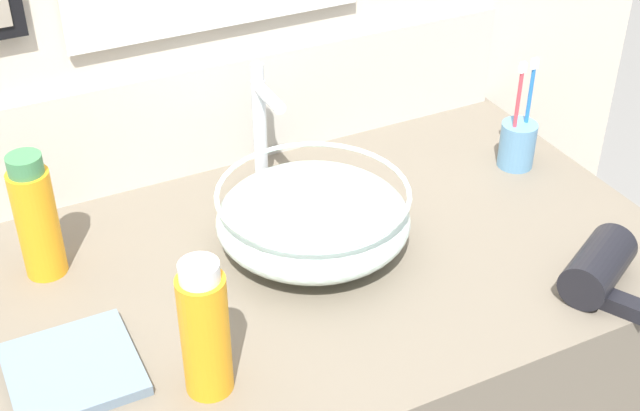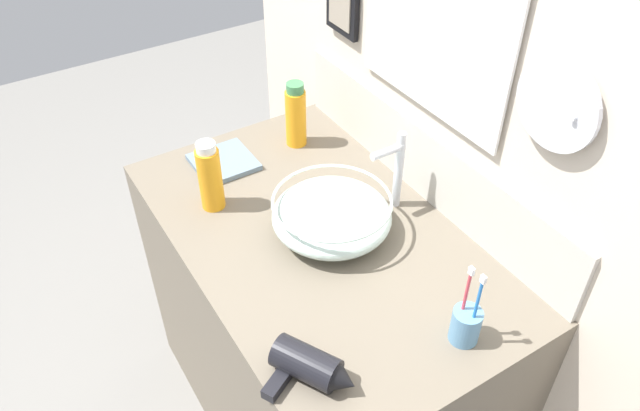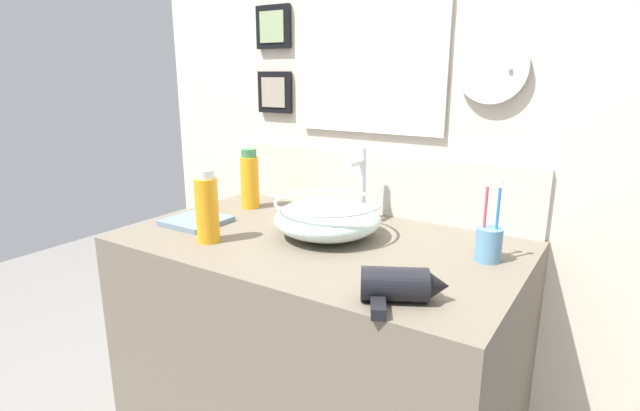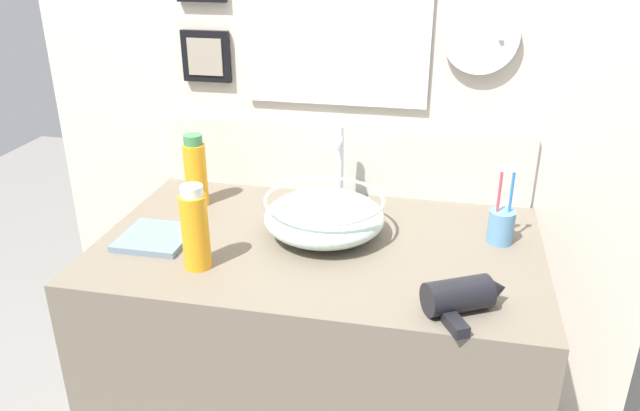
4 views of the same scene
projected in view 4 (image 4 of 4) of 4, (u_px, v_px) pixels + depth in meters
vanity_counter at (319, 376)px, 1.76m from camera, size 1.11×0.68×0.86m
back_panel at (345, 88)px, 1.79m from camera, size 1.85×0.10×2.33m
glass_bowl_sink at (324, 216)px, 1.59m from camera, size 0.31×0.31×0.11m
faucet at (339, 162)px, 1.74m from camera, size 0.02×0.10×0.23m
hair_drier at (464, 296)px, 1.29m from camera, size 0.19×0.19×0.07m
toothbrush_cup at (501, 225)px, 1.56m from camera, size 0.07×0.07×0.21m
spray_bottle at (196, 171)px, 1.76m from camera, size 0.06×0.06×0.21m
soap_dispenser at (195, 229)px, 1.43m from camera, size 0.06×0.06×0.20m
hand_towel at (156, 237)px, 1.59m from camera, size 0.17×0.17×0.02m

